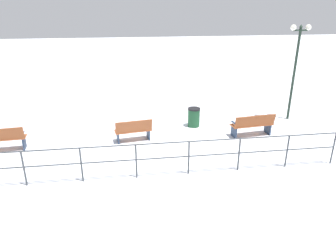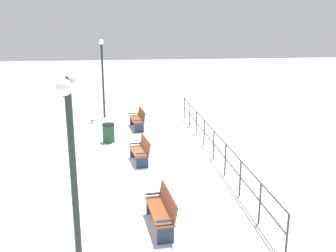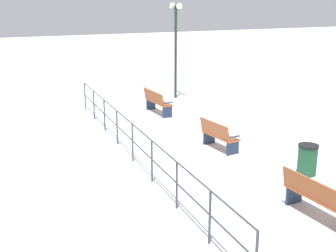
# 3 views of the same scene
# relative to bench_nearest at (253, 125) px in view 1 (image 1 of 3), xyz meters

# --- Properties ---
(ground_plane) EXTENTS (80.00, 80.00, 0.00)m
(ground_plane) POSITION_rel_bench_nearest_xyz_m (0.13, 4.71, -0.49)
(ground_plane) COLOR white
(ground_plane) RESTS_ON ground
(bench_nearest) EXTENTS (0.74, 1.74, 0.93)m
(bench_nearest) POSITION_rel_bench_nearest_xyz_m (0.00, 0.00, 0.00)
(bench_nearest) COLOR brown
(bench_nearest) RESTS_ON ground
(bench_second) EXTENTS (0.75, 1.45, 0.91)m
(bench_second) POSITION_rel_bench_nearest_xyz_m (0.16, 4.69, -0.03)
(bench_second) COLOR brown
(bench_second) RESTS_ON ground
(bench_third) EXTENTS (0.65, 1.72, 0.94)m
(bench_third) POSITION_rel_bench_nearest_xyz_m (-0.08, 9.39, 0.01)
(bench_third) COLOR brown
(bench_third) RESTS_ON ground
(lamppost_near) EXTENTS (0.25, 0.91, 4.15)m
(lamppost_near) POSITION_rel_bench_nearest_xyz_m (1.70, -2.43, 2.37)
(lamppost_near) COLOR #1E2D23
(lamppost_near) RESTS_ON ground
(waterfront_railing) EXTENTS (0.05, 12.87, 1.12)m
(waterfront_railing) POSITION_rel_bench_nearest_xyz_m (-2.56, 4.71, 0.25)
(waterfront_railing) COLOR #383D42
(waterfront_railing) RESTS_ON ground
(trash_bin) EXTENTS (0.53, 0.53, 0.82)m
(trash_bin) POSITION_rel_bench_nearest_xyz_m (1.39, 2.07, -0.08)
(trash_bin) COLOR #1E4C2D
(trash_bin) RESTS_ON ground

